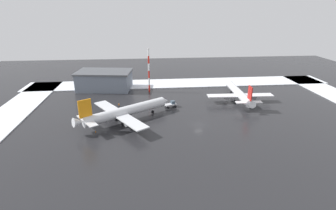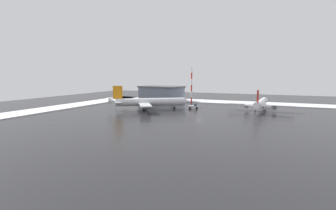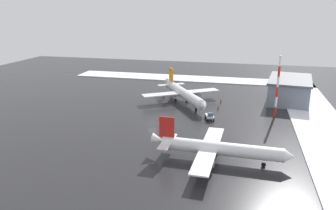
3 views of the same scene
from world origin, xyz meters
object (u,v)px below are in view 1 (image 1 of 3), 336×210
Objects in this scene: pushback_tug at (171,104)px; traffic_cone_near_nose at (99,121)px; cargo_hangar at (105,80)px; ground_crew_beside_wing at (141,104)px; traffic_cone_mid_line at (96,131)px; airplane_far_rear at (239,93)px; antenna_mast at (149,71)px; airplane_distant_tail at (125,112)px; ground_crew_mid_apron at (119,105)px.

pushback_tug is 28.66m from traffic_cone_near_nose.
cargo_hangar is at bearing -85.82° from traffic_cone_near_nose.
cargo_hangar reaches higher than ground_crew_beside_wing.
pushback_tug is 9.21× the size of traffic_cone_near_nose.
ground_crew_beside_wing is 25.41m from traffic_cone_mid_line.
airplane_far_rear is 59.55× the size of traffic_cone_mid_line.
ground_crew_beside_wing is 21.14m from antenna_mast.
traffic_cone_near_nose is (18.08, 32.15, -9.72)m from antenna_mast.
antenna_mast reaches higher than pushback_tug.
traffic_cone_mid_line is (26.07, 19.48, -1.01)m from pushback_tug.
pushback_tug is at bearing 101.82° from airplane_far_rear.
antenna_mast is 22.52m from cargo_hangar.
antenna_mast reaches higher than cargo_hangar.
traffic_cone_mid_line is at bearing -172.18° from airplane_distant_tail.
airplane_far_rear is 60.20m from traffic_cone_mid_line.
ground_crew_mid_apron is at bearing -112.37° from traffic_cone_near_nose.
antenna_mast is 44.77m from traffic_cone_mid_line.
airplane_distant_tail reaches higher than pushback_tug.
airplane_distant_tail is 21.11m from pushback_tug.
antenna_mast reaches higher than ground_crew_beside_wing.
airplane_far_rear reaches higher than traffic_cone_near_nose.
traffic_cone_near_nose is (8.79, -0.06, -3.30)m from airplane_distant_tail.
airplane_distant_tail reaches higher than airplane_far_rear.
airplane_distant_tail is 1.20× the size of cargo_hangar.
traffic_cone_mid_line is (14.19, 21.07, -0.70)m from ground_crew_beside_wing.
traffic_cone_near_nose is at bearing 102.13° from cargo_hangar.
antenna_mast reaches higher than traffic_cone_near_nose.
traffic_cone_mid_line is (-0.01, 7.64, 0.00)m from traffic_cone_near_nose.
airplane_distant_tail reaches higher than traffic_cone_mid_line.
airplane_distant_tail is 1.61× the size of antenna_mast.
ground_crew_mid_apron is 3.11× the size of traffic_cone_mid_line.
antenna_mast is at bearing -84.66° from ground_crew_mid_apron.
ground_crew_mid_apron is 24.05m from antenna_mast.
airplane_far_rear reaches higher than ground_crew_beside_wing.
cargo_hangar reaches higher than traffic_cone_near_nose.
airplane_distant_tail reaches higher than ground_crew_mid_apron.
airplane_distant_tail is at bearing 100.61° from ground_crew_beside_wing.
airplane_far_rear reaches higher than traffic_cone_mid_line.
traffic_cone_mid_line is (-2.82, 46.11, -4.17)m from cargo_hangar.
ground_crew_beside_wing is 0.06× the size of cargo_hangar.
airplane_far_rear is 61.66m from cargo_hangar.
traffic_cone_mid_line is at bearing 116.00° from airplane_far_rear.
traffic_cone_near_nose is at bearing 106.93° from ground_crew_mid_apron.
traffic_cone_near_nose is 7.64m from traffic_cone_mid_line.
ground_crew_beside_wing is 0.09× the size of antenna_mast.
cargo_hangar is 38.80m from traffic_cone_near_nose.
traffic_cone_mid_line is (5.61, 21.30, -0.70)m from ground_crew_mid_apron.
airplane_far_rear is at bearing -12.81° from airplane_distant_tail.
pushback_tug is at bearing 111.49° from antenna_mast.
ground_crew_mid_apron is 14.79m from traffic_cone_near_nose.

